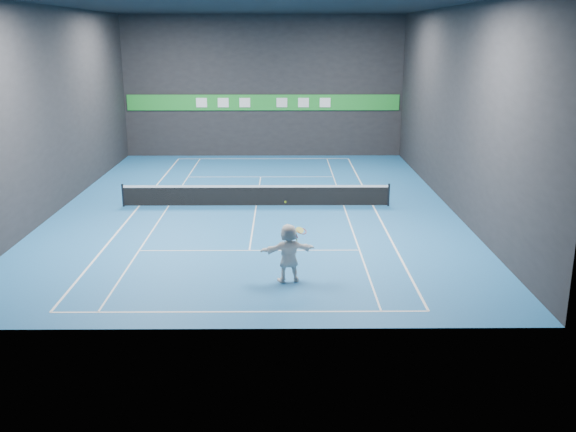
{
  "coord_description": "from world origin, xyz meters",
  "views": [
    {
      "loc": [
        1.26,
        -29.02,
        7.76
      ],
      "look_at": [
        1.44,
        -6.99,
        1.5
      ],
      "focal_mm": 40.0,
      "sensor_mm": 36.0,
      "label": 1
    }
  ],
  "objects_px": {
    "tennis_net": "(256,195)",
    "tennis_racket": "(301,232)",
    "tennis_ball": "(285,202)",
    "player": "(289,253)"
  },
  "relations": [
    {
      "from": "player",
      "to": "tennis_net",
      "type": "distance_m",
      "value": 9.59
    },
    {
      "from": "tennis_ball",
      "to": "tennis_racket",
      "type": "height_order",
      "value": "tennis_ball"
    },
    {
      "from": "player",
      "to": "tennis_racket",
      "type": "height_order",
      "value": "player"
    },
    {
      "from": "tennis_ball",
      "to": "tennis_racket",
      "type": "relative_size",
      "value": 0.14
    },
    {
      "from": "player",
      "to": "tennis_ball",
      "type": "relative_size",
      "value": 28.11
    },
    {
      "from": "tennis_net",
      "to": "tennis_racket",
      "type": "relative_size",
      "value": 26.06
    },
    {
      "from": "tennis_racket",
      "to": "tennis_ball",
      "type": "bearing_deg",
      "value": -177.33
    },
    {
      "from": "tennis_net",
      "to": "tennis_racket",
      "type": "xyz_separation_m",
      "value": [
        1.83,
        -9.43,
        1.11
      ]
    },
    {
      "from": "player",
      "to": "tennis_ball",
      "type": "height_order",
      "value": "tennis_ball"
    },
    {
      "from": "tennis_ball",
      "to": "tennis_net",
      "type": "height_order",
      "value": "tennis_ball"
    }
  ]
}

